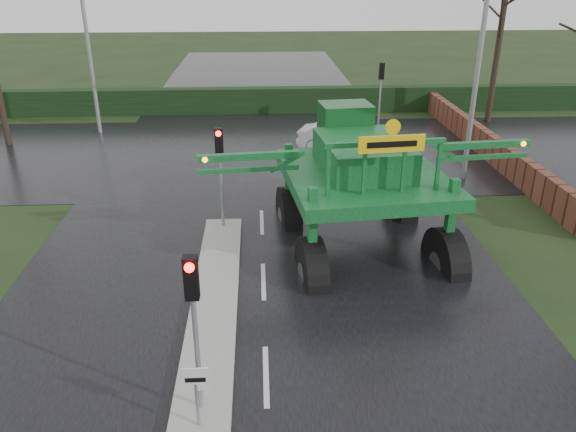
{
  "coord_description": "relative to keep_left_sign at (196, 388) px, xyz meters",
  "views": [
    {
      "loc": [
        -0.05,
        -9.72,
        8.17
      ],
      "look_at": [
        0.7,
        4.05,
        2.0
      ],
      "focal_mm": 35.0,
      "sensor_mm": 36.0,
      "label": 1
    }
  ],
  "objects": [
    {
      "name": "brick_wall",
      "position": [
        11.8,
        17.5,
        -0.46
      ],
      "size": [
        0.4,
        20.0,
        1.2
      ],
      "primitive_type": "cube",
      "color": "#592D1E",
      "rests_on": "ground"
    },
    {
      "name": "tree_right_far",
      "position": [
        14.3,
        22.5,
        5.44
      ],
      "size": [
        7.0,
        7.0,
        12.05
      ],
      "color": "black",
      "rests_on": "ground"
    },
    {
      "name": "hedge_row",
      "position": [
        1.3,
        25.5,
        -0.31
      ],
      "size": [
        44.0,
        0.9,
        1.5
      ],
      "primitive_type": "cube",
      "color": "black",
      "rests_on": "ground"
    },
    {
      "name": "road_main",
      "position": [
        1.3,
        11.5,
        -1.05
      ],
      "size": [
        14.0,
        80.0,
        0.02
      ],
      "primitive_type": "cube",
      "color": "black",
      "rests_on": "ground"
    },
    {
      "name": "street_light_right",
      "position": [
        9.49,
        13.5,
        4.93
      ],
      "size": [
        3.85,
        0.3,
        10.0
      ],
      "color": "gray",
      "rests_on": "ground"
    },
    {
      "name": "ground",
      "position": [
        1.3,
        1.5,
        -1.06
      ],
      "size": [
        140.0,
        140.0,
        0.0
      ],
      "primitive_type": "plane",
      "color": "black",
      "rests_on": "ground"
    },
    {
      "name": "road_cross",
      "position": [
        1.3,
        17.5,
        -1.05
      ],
      "size": [
        80.0,
        12.0,
        0.02
      ],
      "primitive_type": "cube",
      "color": "black",
      "rests_on": "ground"
    },
    {
      "name": "crop_sprayer",
      "position": [
        2.66,
        6.06,
        1.63
      ],
      "size": [
        10.14,
        6.79,
        5.68
      ],
      "rotation": [
        0.0,
        0.0,
        0.11
      ],
      "color": "black",
      "rests_on": "ground"
    },
    {
      "name": "keep_left_sign",
      "position": [
        0.0,
        0.0,
        0.0
      ],
      "size": [
        0.5,
        0.07,
        1.35
      ],
      "color": "gray",
      "rests_on": "ground"
    },
    {
      "name": "traffic_signal_near",
      "position": [
        0.0,
        0.49,
        1.53
      ],
      "size": [
        0.26,
        0.33,
        3.52
      ],
      "color": "gray",
      "rests_on": "ground"
    },
    {
      "name": "street_light_left_far",
      "position": [
        -6.89,
        21.5,
        4.93
      ],
      "size": [
        3.85,
        0.3,
        10.0
      ],
      "color": "gray",
      "rests_on": "ground"
    },
    {
      "name": "traffic_signal_far",
      "position": [
        7.8,
        21.51,
        1.53
      ],
      "size": [
        0.26,
        0.33,
        3.52
      ],
      "rotation": [
        0.0,
        0.0,
        3.14
      ],
      "color": "gray",
      "rests_on": "ground"
    },
    {
      "name": "white_sedan",
      "position": [
        5.31,
        17.38,
        -1.06
      ],
      "size": [
        4.57,
        2.91,
        1.42
      ],
      "primitive_type": "imported",
      "rotation": [
        0.0,
        0.0,
        1.22
      ],
      "color": "silver",
      "rests_on": "ground"
    },
    {
      "name": "median_island",
      "position": [
        0.0,
        4.5,
        -0.97
      ],
      "size": [
        1.2,
        10.0,
        0.16
      ],
      "primitive_type": "cube",
      "color": "gray",
      "rests_on": "ground"
    },
    {
      "name": "traffic_signal_mid",
      "position": [
        0.0,
        8.99,
        1.53
      ],
      "size": [
        0.26,
        0.33,
        3.52
      ],
      "color": "gray",
      "rests_on": "ground"
    }
  ]
}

